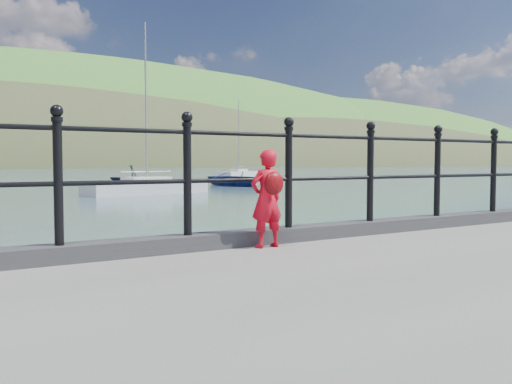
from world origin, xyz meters
TOP-DOWN VIEW (x-y plane):
  - ground at (0.00, 0.00)m, footprint 600.00×600.00m
  - kerb at (0.00, -0.15)m, footprint 60.00×0.30m
  - railing at (0.00, -0.15)m, footprint 18.11×0.11m
  - far_shore at (38.34, 239.41)m, footprint 830.00×200.00m
  - child at (0.15, -0.41)m, footprint 0.36×0.31m
  - launch_blue at (18.09, 31.61)m, footprint 4.70×6.05m
  - launch_navy at (9.25, 29.61)m, footprint 4.12×3.98m
  - sailboat_near at (8.36, 24.95)m, footprint 7.65×3.53m
  - sailboat_far at (30.45, 52.50)m, footprint 6.88×5.15m

SIDE VIEW (x-z plane):
  - far_shore at x=38.34m, z-range -100.57..55.43m
  - ground at x=0.00m, z-range 0.00..0.00m
  - sailboat_near at x=8.36m, z-range -4.66..5.34m
  - sailboat_far at x=30.45m, z-range -4.54..5.23m
  - launch_blue at x=18.09m, z-range 0.00..1.15m
  - launch_navy at x=9.25m, z-range 0.00..1.67m
  - kerb at x=0.00m, z-range 1.00..1.15m
  - child at x=0.15m, z-range 1.01..1.99m
  - railing at x=0.00m, z-range 1.23..2.42m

